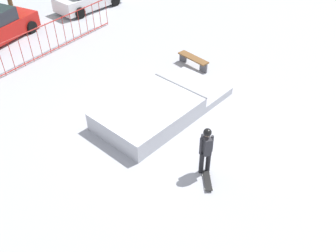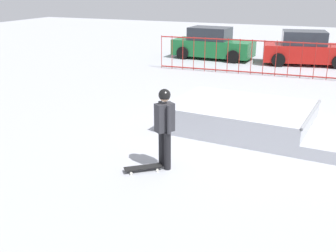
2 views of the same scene
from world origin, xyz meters
The scene contains 6 objects.
ground_plane centered at (0.00, 0.00, 0.00)m, with size 60.00×60.00×0.00m, color #A8AAB2.
skate_ramp centered at (0.44, 0.05, 0.32)m, with size 5.60×3.05×0.74m.
skater centered at (-0.95, -2.92, 1.01)m, with size 0.40×0.44×1.73m.
skateboard centered at (-1.30, -3.27, 0.08)m, with size 0.75×0.66×0.09m.
perimeter_fence centered at (0.00, 7.28, 0.77)m, with size 10.83×0.52×1.50m.
park_bench centered at (4.34, 1.04, 0.36)m, with size 0.69×1.65×0.48m.
Camera 1 is at (-7.93, -6.73, 8.23)m, focal length 38.16 mm.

